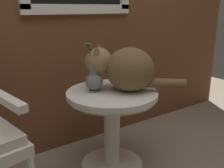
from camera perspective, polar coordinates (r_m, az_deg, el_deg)
The scene contains 3 objects.
wicker_side_table at distance 1.75m, azimuth 0.00°, elevation -6.79°, with size 0.60×0.60×0.57m.
cat at distance 1.68m, azimuth 2.94°, elevation 3.49°, with size 0.54×0.48×0.30m.
pewter_vase_with_ivy at distance 1.67m, azimuth -4.02°, elevation 1.42°, with size 0.11×0.13×0.32m.
Camera 1 is at (-0.66, -1.10, 1.09)m, focal length 41.49 mm.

